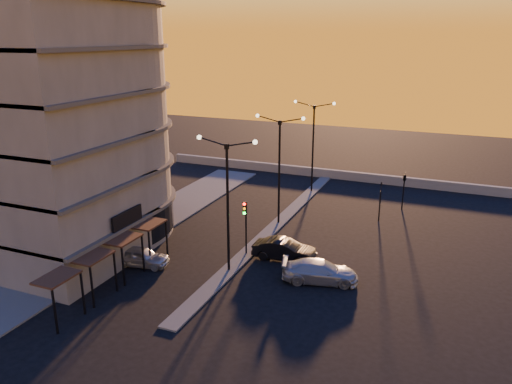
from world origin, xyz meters
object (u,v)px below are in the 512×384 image
object	(u,v)px
car_hatchback	(141,257)
car_wagon	(320,271)
streetlamp_mid	(279,162)
car_sedan	(284,250)
traffic_light_main	(245,219)

from	to	relation	value
car_hatchback	car_wagon	world-z (taller)	car_wagon
streetlamp_mid	car_wagon	world-z (taller)	streetlamp_mid
car_hatchback	car_sedan	distance (m)	10.35
streetlamp_mid	car_sedan	size ratio (longest dim) A/B	2.07
car_hatchback	car_sedan	xyz separation A→B (m)	(9.09, 4.93, 0.07)
traffic_light_main	streetlamp_mid	bearing A→B (deg)	90.00
streetlamp_mid	car_hatchback	size ratio (longest dim) A/B	2.35
traffic_light_main	car_hatchback	distance (m)	7.96
traffic_light_main	car_wagon	distance (m)	6.91
car_hatchback	car_wagon	size ratio (longest dim) A/B	0.80
traffic_light_main	car_hatchback	bearing A→B (deg)	-143.98
car_sedan	car_wagon	bearing A→B (deg)	-128.63
car_wagon	car_hatchback	bearing A→B (deg)	87.36
car_wagon	streetlamp_mid	bearing A→B (deg)	20.46
traffic_light_main	car_wagon	world-z (taller)	traffic_light_main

